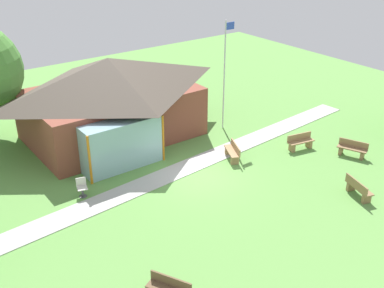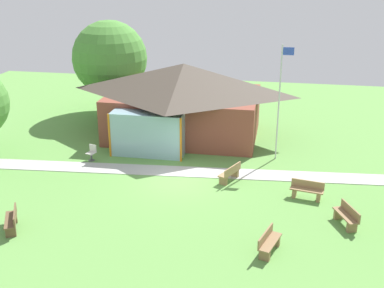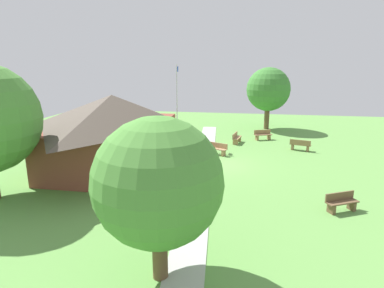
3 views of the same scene
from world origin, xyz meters
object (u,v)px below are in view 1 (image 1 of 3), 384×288
at_px(bench_lawn_far_right, 352,149).
at_px(flagpole, 225,71).
at_px(bench_rear_near_path, 233,152).
at_px(bench_mid_right, 300,142).
at_px(pavilion, 111,97).
at_px(bench_front_right, 358,189).
at_px(patio_chair_west, 82,188).

bearing_deg(bench_lawn_far_right, flagpole, 1.66).
bearing_deg(flagpole, bench_rear_near_path, -122.81).
height_order(flagpole, bench_rear_near_path, flagpole).
height_order(bench_lawn_far_right, bench_mid_right, same).
relative_size(pavilion, bench_front_right, 6.34).
height_order(bench_lawn_far_right, bench_rear_near_path, same).
height_order(pavilion, patio_chair_west, pavilion).
relative_size(bench_lawn_far_right, patio_chair_west, 1.81).
distance_m(bench_front_right, bench_mid_right, 5.03).
distance_m(flagpole, bench_mid_right, 5.73).
distance_m(bench_lawn_far_right, bench_rear_near_path, 6.23).
bearing_deg(patio_chair_west, pavilion, -115.98).
height_order(pavilion, bench_front_right, pavilion).
height_order(pavilion, bench_lawn_far_right, pavilion).
height_order(bench_front_right, bench_lawn_far_right, same).
xyz_separation_m(bench_lawn_far_right, bench_rear_near_path, (-5.20, 3.43, 0.00)).
xyz_separation_m(pavilion, bench_rear_near_path, (3.63, -6.07, -1.95)).
xyz_separation_m(flagpole, bench_front_right, (-0.06, -9.41, -3.03)).
relative_size(pavilion, flagpole, 1.58).
xyz_separation_m(bench_mid_right, patio_chair_west, (-11.39, 2.55, 0.01)).
bearing_deg(patio_chair_west, bench_rear_near_path, -174.89).
relative_size(flagpole, bench_mid_right, 4.03).
xyz_separation_m(bench_front_right, bench_lawn_far_right, (3.08, 2.61, 0.00)).
height_order(pavilion, bench_mid_right, pavilion).
xyz_separation_m(pavilion, bench_mid_right, (7.30, -7.32, -1.95)).
xyz_separation_m(pavilion, patio_chair_west, (-4.09, -4.76, -1.94)).
bearing_deg(bench_front_right, bench_mid_right, 179.58).
bearing_deg(patio_chair_west, bench_front_right, 157.95).
distance_m(flagpole, bench_front_right, 9.89).
distance_m(flagpole, bench_rear_near_path, 5.03).
height_order(bench_mid_right, patio_chair_west, patio_chair_west).
relative_size(pavilion, bench_mid_right, 6.37).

